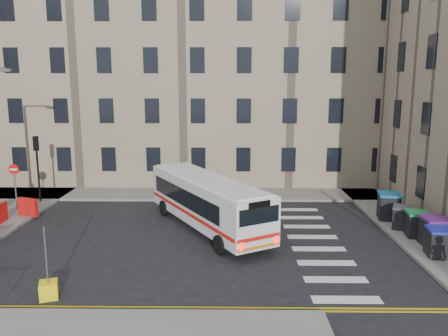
{
  "coord_description": "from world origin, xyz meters",
  "views": [
    {
      "loc": [
        -0.06,
        -20.02,
        7.25
      ],
      "look_at": [
        -0.35,
        2.69,
        3.0
      ],
      "focal_mm": 35.0,
      "sensor_mm": 36.0,
      "label": 1
    }
  ],
  "objects_px": {
    "wheelie_bin_c": "(417,224)",
    "wheelie_bin_e": "(389,206)",
    "bollard_chevron": "(49,290)",
    "wheelie_bin_b": "(434,232)",
    "bus": "(207,200)",
    "wheelie_bin_a": "(439,242)",
    "wheelie_bin_d": "(402,217)"
  },
  "relations": [
    {
      "from": "wheelie_bin_c",
      "to": "wheelie_bin_e",
      "type": "relative_size",
      "value": 0.84
    },
    {
      "from": "wheelie_bin_c",
      "to": "bollard_chevron",
      "type": "relative_size",
      "value": 2.07
    },
    {
      "from": "wheelie_bin_b",
      "to": "bollard_chevron",
      "type": "xyz_separation_m",
      "value": [
        -15.5,
        -4.84,
        -0.52
      ]
    },
    {
      "from": "bus",
      "to": "wheelie_bin_b",
      "type": "bearing_deg",
      "value": -44.58
    },
    {
      "from": "bus",
      "to": "wheelie_bin_c",
      "type": "distance_m",
      "value": 10.29
    },
    {
      "from": "wheelie_bin_c",
      "to": "wheelie_bin_e",
      "type": "distance_m",
      "value": 2.86
    },
    {
      "from": "wheelie_bin_b",
      "to": "wheelie_bin_c",
      "type": "distance_m",
      "value": 1.34
    },
    {
      "from": "wheelie_bin_a",
      "to": "wheelie_bin_c",
      "type": "bearing_deg",
      "value": 96.15
    },
    {
      "from": "wheelie_bin_a",
      "to": "wheelie_bin_d",
      "type": "relative_size",
      "value": 0.94
    },
    {
      "from": "bus",
      "to": "bollard_chevron",
      "type": "bearing_deg",
      "value": -153.5
    },
    {
      "from": "wheelie_bin_b",
      "to": "wheelie_bin_c",
      "type": "bearing_deg",
      "value": 100.92
    },
    {
      "from": "bus",
      "to": "wheelie_bin_c",
      "type": "relative_size",
      "value": 7.66
    },
    {
      "from": "bus",
      "to": "wheelie_bin_c",
      "type": "xyz_separation_m",
      "value": [
        10.15,
        -1.46,
        -0.76
      ]
    },
    {
      "from": "wheelie_bin_a",
      "to": "wheelie_bin_c",
      "type": "relative_size",
      "value": 1.0
    },
    {
      "from": "wheelie_bin_c",
      "to": "wheelie_bin_d",
      "type": "distance_m",
      "value": 1.22
    },
    {
      "from": "wheelie_bin_b",
      "to": "bollard_chevron",
      "type": "relative_size",
      "value": 2.22
    },
    {
      "from": "wheelie_bin_c",
      "to": "bollard_chevron",
      "type": "height_order",
      "value": "wheelie_bin_c"
    },
    {
      "from": "bus",
      "to": "wheelie_bin_e",
      "type": "height_order",
      "value": "bus"
    },
    {
      "from": "wheelie_bin_d",
      "to": "bollard_chevron",
      "type": "distance_m",
      "value": 16.74
    },
    {
      "from": "bus",
      "to": "wheelie_bin_c",
      "type": "bearing_deg",
      "value": -37.81
    },
    {
      "from": "wheelie_bin_d",
      "to": "bus",
      "type": "bearing_deg",
      "value": -157.52
    },
    {
      "from": "wheelie_bin_c",
      "to": "bollard_chevron",
      "type": "xyz_separation_m",
      "value": [
        -15.26,
        -6.16,
        -0.46
      ]
    },
    {
      "from": "bollard_chevron",
      "to": "wheelie_bin_e",
      "type": "bearing_deg",
      "value": 31.05
    },
    {
      "from": "wheelie_bin_b",
      "to": "wheelie_bin_a",
      "type": "bearing_deg",
      "value": -105.95
    },
    {
      "from": "wheelie_bin_b",
      "to": "wheelie_bin_e",
      "type": "distance_m",
      "value": 4.19
    },
    {
      "from": "wheelie_bin_c",
      "to": "bollard_chevron",
      "type": "bearing_deg",
      "value": -148.84
    },
    {
      "from": "wheelie_bin_a",
      "to": "wheelie_bin_d",
      "type": "distance_m",
      "value": 3.7
    },
    {
      "from": "wheelie_bin_c",
      "to": "wheelie_bin_e",
      "type": "height_order",
      "value": "wheelie_bin_e"
    },
    {
      "from": "bus",
      "to": "wheelie_bin_d",
      "type": "relative_size",
      "value": 7.2
    },
    {
      "from": "wheelie_bin_c",
      "to": "wheelie_bin_e",
      "type": "bearing_deg",
      "value": 105.55
    },
    {
      "from": "wheelie_bin_b",
      "to": "bus",
      "type": "bearing_deg",
      "value": 165.65
    },
    {
      "from": "wheelie_bin_d",
      "to": "wheelie_bin_e",
      "type": "relative_size",
      "value": 0.89
    }
  ]
}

